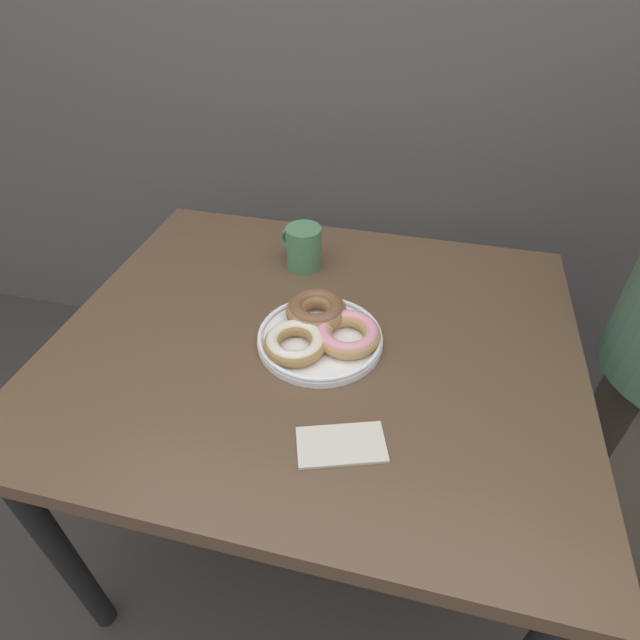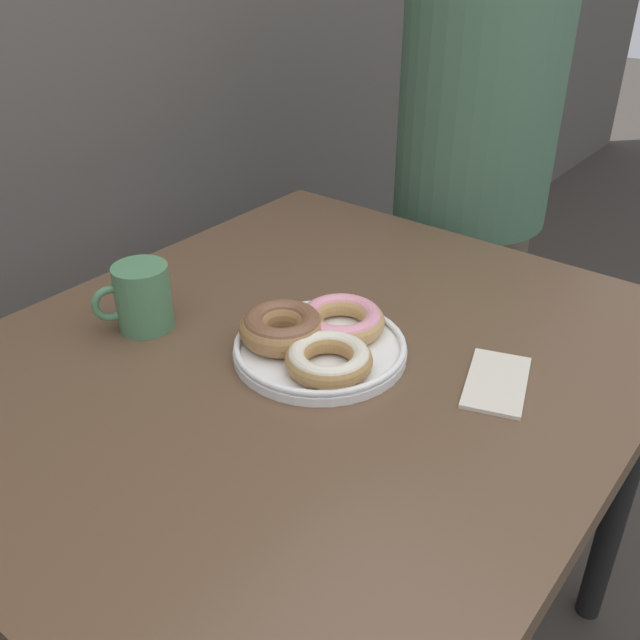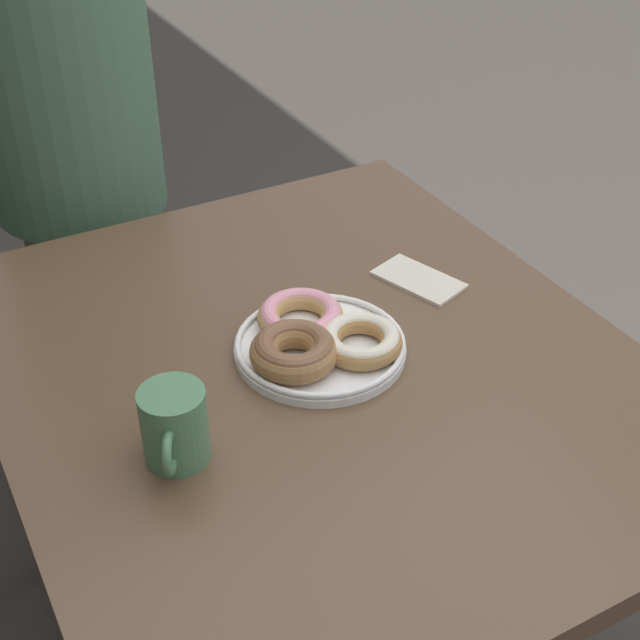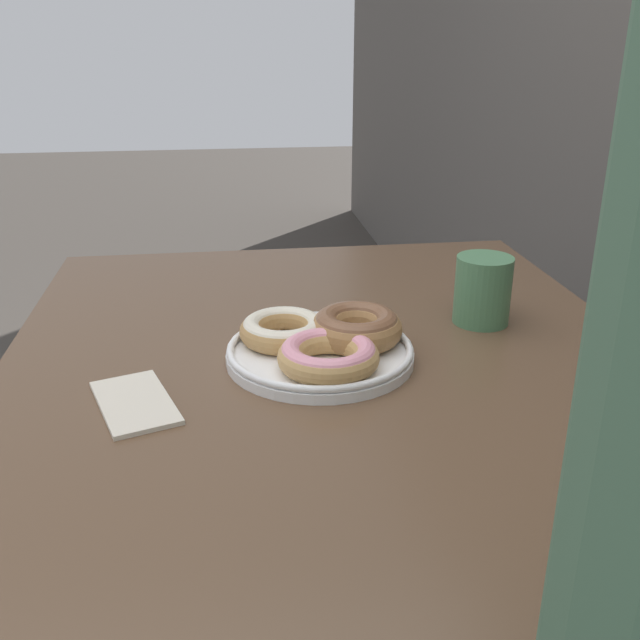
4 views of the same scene
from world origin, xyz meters
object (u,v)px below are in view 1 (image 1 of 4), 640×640
at_px(donut_plate, 321,330).
at_px(napkin, 341,445).
at_px(dining_table, 316,363).
at_px(coffee_mug, 303,247).

xyz_separation_m(donut_plate, napkin, (0.09, -0.25, -0.02)).
xyz_separation_m(dining_table, coffee_mug, (-0.09, 0.25, 0.13)).
bearing_deg(napkin, coffee_mug, 111.62).
relative_size(coffee_mug, napkin, 0.70).
distance_m(dining_table, donut_plate, 0.11).
bearing_deg(napkin, donut_plate, 111.02).
relative_size(dining_table, napkin, 6.46).
xyz_separation_m(dining_table, donut_plate, (0.01, -0.01, 0.11)).
xyz_separation_m(coffee_mug, napkin, (0.20, -0.51, -0.05)).
distance_m(dining_table, napkin, 0.29).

